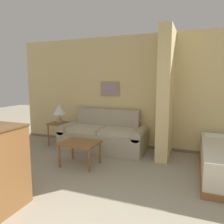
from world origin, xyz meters
TOP-DOWN VIEW (x-y plane):
  - wall_back at (-0.00, 3.92)m, footprint 7.46×0.16m
  - wall_partition_pillar at (0.14, 3.43)m, footprint 0.24×0.86m
  - couch at (-1.25, 3.44)m, footprint 1.97×0.84m
  - coffee_table at (-1.25, 2.37)m, footprint 0.69×0.54m
  - side_table at (-2.40, 3.39)m, footprint 0.46×0.46m
  - table_lamp at (-2.40, 3.39)m, footprint 0.30×0.30m

SIDE VIEW (x-z plane):
  - couch at x=-1.25m, z-range -0.13..0.77m
  - coffee_table at x=-1.25m, z-range 0.17..0.62m
  - side_table at x=-2.40m, z-range 0.18..0.73m
  - table_lamp at x=-2.40m, z-range 0.63..1.09m
  - wall_back at x=0.00m, z-range -0.01..2.59m
  - wall_partition_pillar at x=0.14m, z-range 0.00..2.60m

